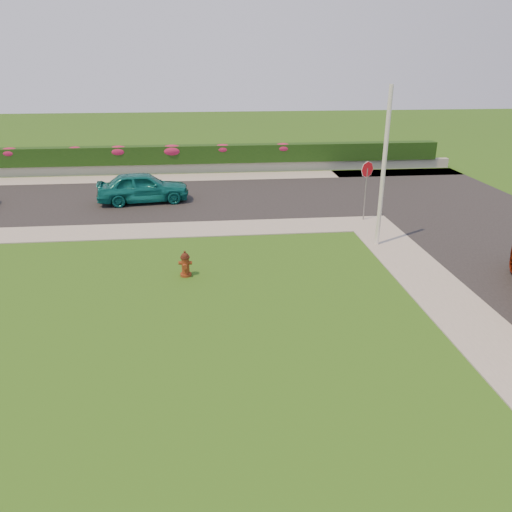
{
  "coord_description": "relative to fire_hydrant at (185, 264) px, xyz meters",
  "views": [
    {
      "loc": [
        -0.1,
        -11.2,
        6.73
      ],
      "look_at": [
        1.42,
        3.44,
        0.9
      ],
      "focal_mm": 35.0,
      "sensor_mm": 36.0,
      "label": 1
    }
  ],
  "objects": [
    {
      "name": "retaining_wall",
      "position": [
        -0.15,
        16.34,
        -0.11
      ],
      "size": [
        34.0,
        0.4,
        0.6
      ],
      "primitive_type": "cube",
      "color": "gray",
      "rests_on": "ground"
    },
    {
      "name": "stop_sign",
      "position": [
        7.74,
        5.39,
        1.56
      ],
      "size": [
        0.65,
        0.35,
        2.65
      ],
      "rotation": [
        0.0,
        0.0,
        0.09
      ],
      "color": "slate",
      "rests_on": "ground"
    },
    {
      "name": "utility_pole",
      "position": [
        7.29,
        2.21,
        2.55
      ],
      "size": [
        0.16,
        0.16,
        5.93
      ],
      "primitive_type": "cylinder",
      "color": "silver",
      "rests_on": "ground"
    },
    {
      "name": "street_far",
      "position": [
        -4.15,
        9.84,
        -0.39
      ],
      "size": [
        26.0,
        8.0,
        0.04
      ],
      "primitive_type": "cube",
      "color": "black",
      "rests_on": "ground"
    },
    {
      "name": "flower_clump_b",
      "position": [
        -7.09,
        16.34,
        1.07
      ],
      "size": [
        1.08,
        0.7,
        0.54
      ],
      "primitive_type": "ellipsoid",
      "color": "#A41C53",
      "rests_on": "hedge"
    },
    {
      "name": "fire_hydrant",
      "position": [
        0.0,
        0.0,
        0.0
      ],
      "size": [
        0.45,
        0.42,
        0.87
      ],
      "rotation": [
        0.0,
        0.0,
        -0.07
      ],
      "color": "#56130D",
      "rests_on": "ground"
    },
    {
      "name": "flower_clump_d",
      "position": [
        -1.22,
        16.34,
        0.99
      ],
      "size": [
        1.46,
        0.94,
        0.73
      ],
      "primitive_type": "ellipsoid",
      "color": "#A41C53",
      "rests_on": "hedge"
    },
    {
      "name": "flower_clump_a",
      "position": [
        -10.94,
        16.34,
        1.04
      ],
      "size": [
        1.24,
        0.8,
        0.62
      ],
      "primitive_type": "ellipsoid",
      "color": "#A41C53",
      "rests_on": "hedge"
    },
    {
      "name": "sidewalk_beyond",
      "position": [
        -0.15,
        14.84,
        -0.39
      ],
      "size": [
        34.0,
        2.0,
        0.04
      ],
      "primitive_type": "cube",
      "color": "gray",
      "rests_on": "ground"
    },
    {
      "name": "flower_clump_f",
      "position": [
        5.76,
        16.34,
        1.04
      ],
      "size": [
        1.24,
        0.79,
        0.62
      ],
      "primitive_type": "ellipsoid",
      "color": "#A41C53",
      "rests_on": "hedge"
    },
    {
      "name": "hedge",
      "position": [
        -0.15,
        16.44,
        0.74
      ],
      "size": [
        32.0,
        0.9,
        1.1
      ],
      "primitive_type": "cube",
      "color": "black",
      "rests_on": "retaining_wall"
    },
    {
      "name": "sedan_teal",
      "position": [
        -2.33,
        9.38,
        0.39
      ],
      "size": [
        4.65,
        2.35,
        1.52
      ],
      "primitive_type": "imported",
      "rotation": [
        0.0,
        0.0,
        1.7
      ],
      "color": "#0C6261",
      "rests_on": "street_far"
    },
    {
      "name": "sidewalk_far",
      "position": [
        -5.15,
        4.84,
        -0.39
      ],
      "size": [
        24.0,
        2.0,
        0.04
      ],
      "primitive_type": "cube",
      "color": "gray",
      "rests_on": "ground"
    },
    {
      "name": "ground",
      "position": [
        0.85,
        -4.16,
        -0.41
      ],
      "size": [
        120.0,
        120.0,
        0.0
      ],
      "primitive_type": "plane",
      "color": "black",
      "rests_on": "ground"
    },
    {
      "name": "curb_corner",
      "position": [
        7.85,
        4.84,
        -0.39
      ],
      "size": [
        2.0,
        2.0,
        0.04
      ],
      "primitive_type": "cube",
      "color": "gray",
      "rests_on": "ground"
    },
    {
      "name": "flower_clump_c",
      "position": [
        -4.49,
        16.34,
        1.02
      ],
      "size": [
        1.34,
        0.86,
        0.67
      ],
      "primitive_type": "ellipsoid",
      "color": "#A41C53",
      "rests_on": "hedge"
    },
    {
      "name": "flower_clump_e",
      "position": [
        1.93,
        16.34,
        1.04
      ],
      "size": [
        1.23,
        0.79,
        0.61
      ],
      "primitive_type": "ellipsoid",
      "color": "#A41C53",
      "rests_on": "hedge"
    }
  ]
}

